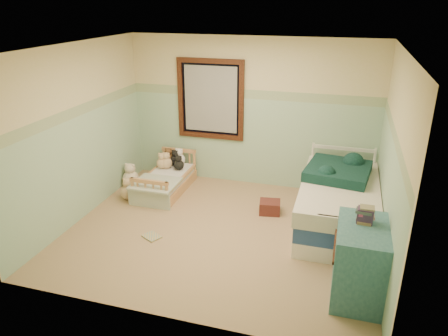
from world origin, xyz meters
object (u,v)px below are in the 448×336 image
(plush_floor_cream, at_px, (131,179))
(red_pillow, at_px, (270,207))
(toddler_bed_frame, at_px, (166,186))
(floor_book, at_px, (152,237))
(twin_bed_frame, at_px, (336,219))
(dresser, at_px, (360,262))
(plush_floor_tan, at_px, (129,192))

(plush_floor_cream, relative_size, red_pillow, 0.92)
(toddler_bed_frame, distance_m, floor_book, 1.52)
(twin_bed_frame, height_order, red_pillow, twin_bed_frame)
(dresser, bearing_deg, plush_floor_tan, 157.99)
(dresser, height_order, red_pillow, dresser)
(plush_floor_cream, xyz_separation_m, twin_bed_frame, (3.48, -0.42, -0.03))
(toddler_bed_frame, bearing_deg, red_pillow, -9.35)
(red_pillow, bearing_deg, toddler_bed_frame, 170.65)
(twin_bed_frame, bearing_deg, plush_floor_cream, 173.06)
(twin_bed_frame, xyz_separation_m, red_pillow, (-0.99, 0.12, -0.01))
(twin_bed_frame, height_order, dresser, dresser)
(plush_floor_cream, xyz_separation_m, floor_book, (1.08, -1.46, -0.13))
(toddler_bed_frame, distance_m, plush_floor_tan, 0.66)
(twin_bed_frame, bearing_deg, red_pillow, 172.83)
(twin_bed_frame, distance_m, red_pillow, 1.00)
(toddler_bed_frame, xyz_separation_m, floor_book, (0.42, -1.46, -0.07))
(plush_floor_cream, height_order, dresser, dresser)
(plush_floor_tan, relative_size, red_pillow, 0.81)
(toddler_bed_frame, distance_m, red_pillow, 1.86)
(plush_floor_cream, distance_m, floor_book, 1.82)
(twin_bed_frame, xyz_separation_m, floor_book, (-2.40, -1.03, -0.10))
(toddler_bed_frame, height_order, plush_floor_tan, plush_floor_tan)
(plush_floor_tan, distance_m, twin_bed_frame, 3.27)
(floor_book, bearing_deg, plush_floor_tan, 160.29)
(twin_bed_frame, distance_m, dresser, 1.55)
(toddler_bed_frame, xyz_separation_m, red_pillow, (1.84, -0.30, 0.01))
(plush_floor_cream, bearing_deg, dresser, -27.02)
(red_pillow, height_order, floor_book, red_pillow)
(toddler_bed_frame, bearing_deg, plush_floor_tan, -132.41)
(twin_bed_frame, relative_size, floor_book, 8.49)
(plush_floor_tan, bearing_deg, twin_bed_frame, 1.05)
(toddler_bed_frame, relative_size, plush_floor_cream, 4.54)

